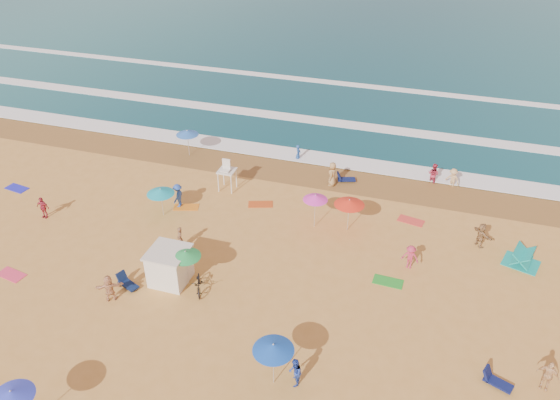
% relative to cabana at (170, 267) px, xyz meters
% --- Properties ---
extents(ground, '(220.00, 220.00, 0.00)m').
position_rel_cabana_xyz_m(ground, '(1.96, 1.85, -1.00)').
color(ground, gold).
rests_on(ground, ground).
extents(wet_sand, '(220.00, 220.00, 0.00)m').
position_rel_cabana_xyz_m(wet_sand, '(1.96, 14.35, -0.99)').
color(wet_sand, olive).
rests_on(wet_sand, ground).
extents(surf_foam, '(200.00, 18.70, 0.05)m').
position_rel_cabana_xyz_m(surf_foam, '(1.96, 23.17, -0.90)').
color(surf_foam, white).
rests_on(surf_foam, ground).
extents(cabana, '(2.00, 2.00, 2.00)m').
position_rel_cabana_xyz_m(cabana, '(0.00, 0.00, 0.00)').
color(cabana, white).
rests_on(cabana, ground).
extents(cabana_roof, '(2.20, 2.20, 0.12)m').
position_rel_cabana_xyz_m(cabana_roof, '(0.00, 0.00, 1.06)').
color(cabana_roof, silver).
rests_on(cabana_roof, cabana).
extents(bicycle, '(1.42, 2.01, 1.00)m').
position_rel_cabana_xyz_m(bicycle, '(1.90, -0.30, -0.50)').
color(bicycle, black).
rests_on(bicycle, ground).
extents(lifeguard_stand, '(1.20, 1.20, 2.10)m').
position_rel_cabana_xyz_m(lifeguard_stand, '(-0.70, 10.36, 0.05)').
color(lifeguard_stand, white).
rests_on(lifeguard_stand, ground).
extents(beach_umbrellas, '(64.98, 26.70, 0.81)m').
position_rel_cabana_xyz_m(beach_umbrellas, '(0.19, 0.94, 1.15)').
color(beach_umbrellas, blue).
rests_on(beach_umbrellas, ground).
extents(loungers, '(42.67, 26.85, 0.34)m').
position_rel_cabana_xyz_m(loungers, '(6.40, -2.49, -0.83)').
color(loungers, '#0F174C').
rests_on(loungers, ground).
extents(towels, '(45.24, 24.33, 0.03)m').
position_rel_cabana_xyz_m(towels, '(-0.90, 0.19, -0.98)').
color(towels, red).
rests_on(towels, ground).
extents(beachgoers, '(42.90, 23.75, 2.15)m').
position_rel_cabana_xyz_m(beachgoers, '(2.68, 5.11, -0.21)').
color(beachgoers, brown).
rests_on(beachgoers, ground).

